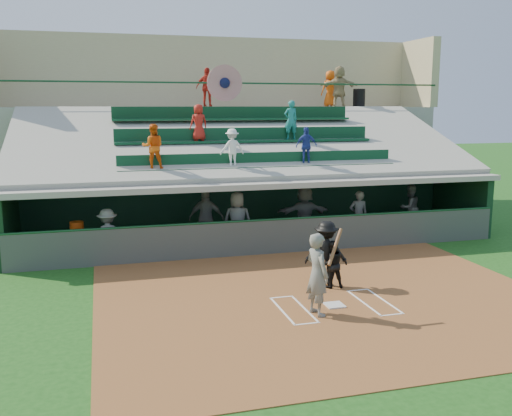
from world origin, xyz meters
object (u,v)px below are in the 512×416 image
object	(u,v)px
white_table	(77,247)
water_cooler	(77,228)
home_plate	(334,305)
trash_bin	(359,98)
batter_at_plate	(317,274)
catcher	(332,264)

from	to	relation	value
white_table	water_cooler	distance (m)	0.59
white_table	home_plate	bearing A→B (deg)	-63.54
white_table	trash_bin	distance (m)	15.46
batter_at_plate	catcher	bearing A→B (deg)	57.74
catcher	batter_at_plate	bearing A→B (deg)	63.85
batter_at_plate	trash_bin	bearing A→B (deg)	61.66
white_table	water_cooler	bearing A→B (deg)	-83.13
home_plate	batter_at_plate	world-z (taller)	batter_at_plate
water_cooler	batter_at_plate	bearing A→B (deg)	-49.39
home_plate	batter_at_plate	xyz separation A→B (m)	(-0.61, -0.41, 0.93)
batter_at_plate	water_cooler	size ratio (longest dim) A/B	4.76
home_plate	catcher	size ratio (longest dim) A/B	0.34
catcher	water_cooler	distance (m)	7.87
home_plate	white_table	bearing A→B (deg)	135.46
catcher	water_cooler	size ratio (longest dim) A/B	3.04
home_plate	water_cooler	size ratio (longest dim) A/B	1.05
trash_bin	water_cooler	bearing A→B (deg)	-149.61
batter_at_plate	water_cooler	distance (m)	8.21
home_plate	white_table	xyz separation A→B (m)	(-5.99, 5.90, 0.39)
home_plate	trash_bin	world-z (taller)	trash_bin
white_table	batter_at_plate	bearing A→B (deg)	-68.53
trash_bin	batter_at_plate	bearing A→B (deg)	-118.34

